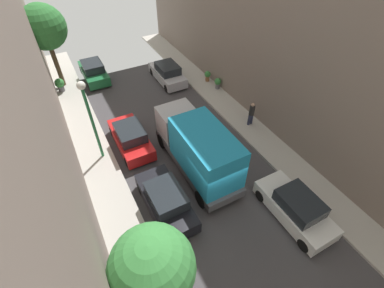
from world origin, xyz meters
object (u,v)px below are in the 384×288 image
Objects in this scene: pedestrian at (251,113)px; street_tree_0 at (152,268)px; lamp_post at (89,110)px; parked_car_left_2 at (166,200)px; delivery_truck at (198,148)px; parked_car_right_3 at (168,73)px; street_tree_2 at (43,28)px; potted_plant_0 at (60,84)px; potted_plant_1 at (208,75)px; parked_car_left_4 at (94,71)px; potted_plant_3 at (218,83)px; parked_car_right_2 at (296,208)px; parked_car_left_3 at (131,138)px.

street_tree_0 is at bearing -142.43° from pedestrian.
pedestrian is 10.24m from lamp_post.
lamp_post is (-1.90, 5.22, 2.83)m from parked_car_left_2.
street_tree_0 is (-4.79, -5.78, 2.15)m from delivery_truck.
parked_car_right_3 is 8.56m from pedestrian.
lamp_post reaches higher than parked_car_left_2.
delivery_truck reaches higher than parked_car_right_3.
street_tree_0 is 0.81× the size of street_tree_2.
street_tree_2 is 5.87× the size of potted_plant_0.
parked_car_right_3 is at bearing -16.09° from potted_plant_0.
potted_plant_1 is at bearing 86.67° from pedestrian.
potted_plant_1 is (8.25, -5.07, -0.05)m from parked_car_left_4.
potted_plant_1 is at bearing 53.67° from street_tree_0.
parked_car_left_4 is at bearing 124.50° from pedestrian.
potted_plant_3 is (8.37, -6.47, -0.06)m from parked_car_left_4.
parked_car_right_3 is 4.77× the size of potted_plant_1.
parked_car_right_3 is 0.67× the size of street_tree_2.
parked_car_left_4 is 4.84m from street_tree_2.
parked_car_right_2 is (5.40, -18.34, 0.00)m from parked_car_left_4.
parked_car_left_2 and parked_car_right_3 have the same top height.
parked_car_right_2 is 5.77m from delivery_truck.
street_tree_0 is at bearing -126.33° from potted_plant_1.
pedestrian is (7.88, 3.49, 0.35)m from parked_car_left_2.
street_tree_2 is (-2.58, 9.65, 4.09)m from parked_car_left_3.
parked_car_left_2 is 1.00× the size of parked_car_right_3.
potted_plant_1 is (10.84, -5.12, -4.14)m from street_tree_2.
parked_car_right_2 is (5.40, -3.39, 0.00)m from parked_car_left_2.
parked_car_right_2 is 0.67× the size of street_tree_2.
street_tree_2 is at bearing 149.25° from potted_plant_3.
pedestrian is 1.60× the size of potted_plant_0.
pedestrian is 0.34× the size of lamp_post.
parked_car_left_4 is 10.31m from lamp_post.
parked_car_left_3 is at bearing 3.71° from lamp_post.
parked_car_right_2 is 15.06m from parked_car_right_3.
lamp_post reaches higher than parked_car_right_2.
street_tree_0 reaches higher than potted_plant_1.
parked_car_left_2 is 5.34m from parked_car_left_3.
pedestrian is (5.18, 1.89, -0.71)m from delivery_truck.
lamp_post is at bearing 130.30° from parked_car_right_2.
potted_plant_3 is (0.49, 4.99, -0.41)m from pedestrian.
parked_car_left_4 is at bearing 101.43° from delivery_truck.
potted_plant_0 is at bearing 153.62° from potted_plant_3.
potted_plant_1 is (5.55, 8.28, -1.12)m from delivery_truck.
parked_car_left_4 and parked_car_right_2 have the same top height.
pedestrian reaches higher than parked_car_left_3.
parked_car_left_2 and parked_car_left_4 have the same top height.
street_tree_2 is at bearing 91.48° from street_tree_0.
lamp_post is at bearing -101.05° from parked_car_left_4.
parked_car_left_3 and parked_car_left_4 have the same top height.
parked_car_left_4 is 19.12m from parked_car_right_2.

